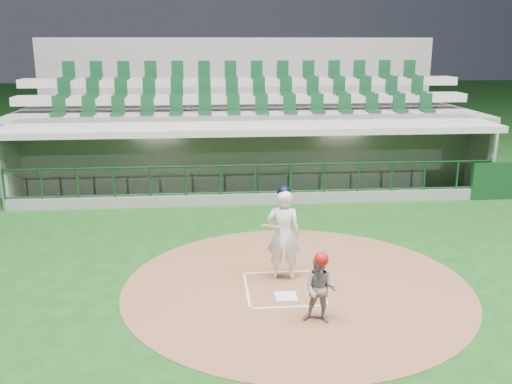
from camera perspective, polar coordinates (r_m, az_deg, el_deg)
The scene contains 8 objects.
ground at distance 12.15m, azimuth 2.54°, elevation -9.08°, with size 120.00×120.00×0.00m, color #124112.
dirt_circle at distance 12.01m, azimuth 4.11°, elevation -9.37°, with size 7.20×7.20×0.01m, color brown.
home_plate at distance 11.51m, azimuth 3.02°, elevation -10.38°, with size 0.43×0.43×0.02m, color white.
batter_box_chalk at distance 11.87m, azimuth 2.74°, elevation -9.59°, with size 1.55×1.80×0.01m.
dugout_structure at distance 19.31m, azimuth 0.04°, elevation 3.06°, with size 16.40×3.70×3.00m.
seating_deck at distance 22.23m, azimuth -1.18°, elevation 5.83°, with size 17.00×6.72×5.15m.
batter at distance 12.00m, azimuth 2.74°, elevation -4.13°, with size 0.94×0.95×2.04m.
catcher at distance 10.37m, azimuth 6.45°, elevation -9.53°, with size 0.74×0.65×1.34m.
Camera 1 is at (-1.53, -10.99, 4.94)m, focal length 40.00 mm.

